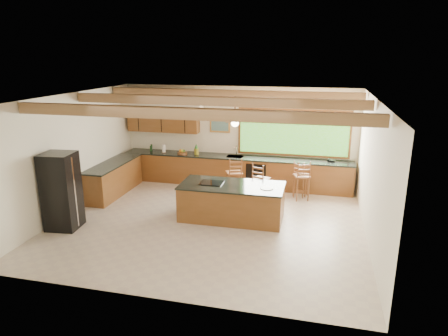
# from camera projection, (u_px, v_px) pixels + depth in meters

# --- Properties ---
(ground) EXTENTS (7.20, 7.20, 0.00)m
(ground) POSITION_uv_depth(u_px,v_px,m) (210.00, 222.00, 9.67)
(ground) COLOR #C2B0A1
(ground) RESTS_ON ground
(room_shell) EXTENTS (7.27, 6.54, 3.02)m
(room_shell) POSITION_uv_depth(u_px,v_px,m) (209.00, 127.00, 9.71)
(room_shell) COLOR #EFE7CE
(room_shell) RESTS_ON ground
(counter_run) EXTENTS (7.12, 3.10, 1.26)m
(counter_run) POSITION_uv_depth(u_px,v_px,m) (206.00, 173.00, 12.09)
(counter_run) COLOR brown
(counter_run) RESTS_ON ground
(island) EXTENTS (2.52, 1.20, 0.90)m
(island) POSITION_uv_depth(u_px,v_px,m) (232.00, 202.00, 9.77)
(island) COLOR brown
(island) RESTS_ON ground
(refrigerator) EXTENTS (0.77, 0.75, 1.79)m
(refrigerator) POSITION_uv_depth(u_px,v_px,m) (61.00, 191.00, 9.14)
(refrigerator) COLOR black
(refrigerator) RESTS_ON ground
(bar_stool_a) EXTENTS (0.56, 0.56, 1.18)m
(bar_stool_a) POSITION_uv_depth(u_px,v_px,m) (234.00, 174.00, 11.14)
(bar_stool_a) COLOR brown
(bar_stool_a) RESTS_ON ground
(bar_stool_b) EXTENTS (0.52, 0.52, 1.12)m
(bar_stool_b) POSITION_uv_depth(u_px,v_px,m) (261.00, 180.00, 10.71)
(bar_stool_b) COLOR brown
(bar_stool_b) RESTS_ON ground
(bar_stool_c) EXTENTS (0.51, 0.51, 1.14)m
(bar_stool_c) POSITION_uv_depth(u_px,v_px,m) (302.00, 177.00, 10.94)
(bar_stool_c) COLOR brown
(bar_stool_c) RESTS_ON ground
(bar_stool_d) EXTENTS (0.50, 0.50, 1.05)m
(bar_stool_d) POSITION_uv_depth(u_px,v_px,m) (301.00, 176.00, 11.24)
(bar_stool_d) COLOR brown
(bar_stool_d) RESTS_ON ground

